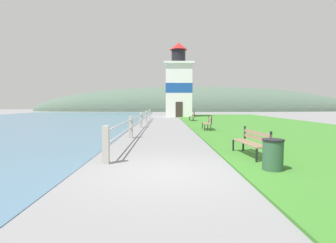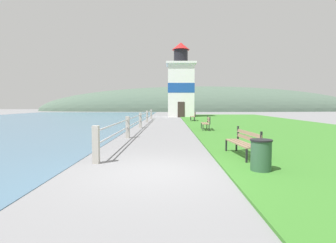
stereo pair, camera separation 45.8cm
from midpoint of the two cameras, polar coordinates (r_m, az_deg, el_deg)
ground_plane at (r=6.68m, az=-2.48°, el=-11.05°), size 160.00×160.00×0.00m
grass_verge at (r=21.87m, az=19.53°, el=-0.81°), size 12.00×41.91×0.06m
seawall_railing at (r=18.96m, az=-6.62°, el=0.55°), size 0.18×22.93×1.10m
park_bench_near at (r=8.75m, az=16.40°, el=-4.05°), size 0.65×1.93×0.94m
park_bench_midway at (r=17.07m, az=7.89°, el=-0.17°), size 0.56×1.65×0.94m
park_bench_far at (r=26.18m, az=4.84°, el=1.23°), size 0.56×1.68×0.94m
lighthouse at (r=35.31m, az=1.91°, el=7.77°), size 3.88×3.88×9.84m
trash_bin at (r=7.04m, az=20.12°, el=-7.00°), size 0.54×0.54×0.84m
distant_hillside at (r=64.89m, az=6.04°, el=2.29°), size 80.00×16.00×12.00m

